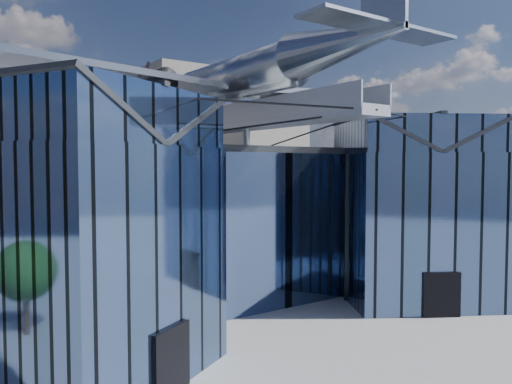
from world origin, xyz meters
TOP-DOWN VIEW (x-y plane):
  - ground_plane at (0.00, 0.00)m, footprint 120.00×120.00m
  - museum at (0.00, 5.82)m, footprint 32.88×24.50m
  - bg_towers at (1.45, 50.49)m, footprint 77.00×24.50m
  - tree_side_e at (20.31, 11.58)m, footprint 3.08×3.08m

SIDE VIEW (x-z plane):
  - ground_plane at x=0.00m, z-range 0.00..0.00m
  - tree_side_e at x=20.31m, z-range 0.84..5.62m
  - museum at x=0.00m, z-range -3.26..14.34m
  - bg_towers at x=1.45m, z-range -2.99..23.01m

